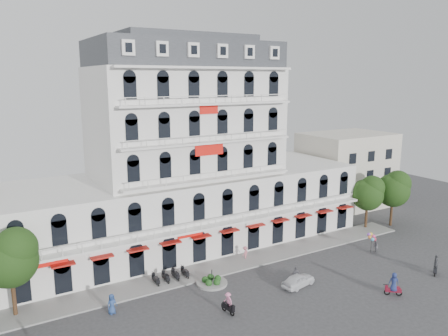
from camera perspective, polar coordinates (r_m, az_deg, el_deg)
ground at (r=43.34m, az=6.07°, el=-17.01°), size 120.00×120.00×0.00m
sidewalk at (r=50.03m, az=-0.22°, el=-12.74°), size 53.00×4.00×0.16m
main_building at (r=54.61m, az=-4.99°, el=0.22°), size 45.00×15.00×25.80m
flank_building_east at (r=74.55m, az=15.63°, el=-0.20°), size 14.00×10.00×12.00m
traffic_island at (r=46.26m, az=-1.60°, el=-14.64°), size 3.20×3.20×1.60m
parked_scooter_row at (r=47.32m, az=-6.96°, el=-14.44°), size 4.40×1.80×1.10m
tree_west_inner at (r=42.64m, az=-26.14°, el=-10.27°), size 4.76×4.76×8.25m
tree_east_inner at (r=63.86m, az=18.32°, el=-3.03°), size 4.40×4.37×7.57m
tree_east_outer at (r=66.19m, az=21.28°, el=-2.44°), size 4.65×4.65×8.05m
parked_car at (r=46.28m, az=9.69°, el=-14.24°), size 4.11×2.27×1.32m
rider_east at (r=46.71m, az=21.29°, el=-13.92°), size 1.36×1.25×2.36m
rider_northeast at (r=53.07m, az=25.93°, el=-11.27°), size 1.51×1.09×2.27m
rider_center at (r=40.86m, az=0.53°, el=-17.16°), size 0.74×1.70×2.02m
pedestrian_left at (r=42.08m, az=-14.43°, el=-16.82°), size 1.02×0.78×1.87m
pedestrian_mid at (r=46.94m, az=9.35°, el=-13.56°), size 1.06×0.56×1.73m
pedestrian_right at (r=51.76m, az=2.78°, el=-11.02°), size 1.20×1.01×1.61m
balloon_vendor at (r=56.41m, az=18.97°, el=-9.16°), size 1.42×1.29×2.45m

